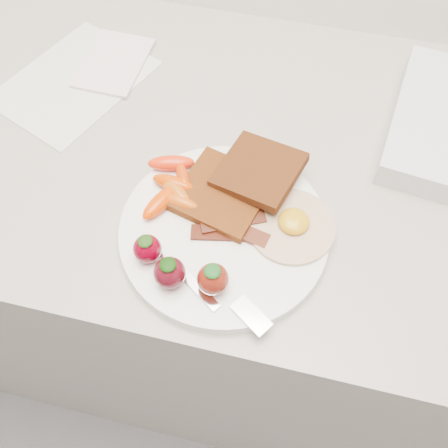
# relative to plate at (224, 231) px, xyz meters

# --- Properties ---
(counter) EXTENTS (2.00, 0.60, 0.90)m
(counter) POSITION_rel_plate_xyz_m (-0.01, 0.15, -0.46)
(counter) COLOR gray
(counter) RESTS_ON ground
(plate) EXTENTS (0.27, 0.27, 0.02)m
(plate) POSITION_rel_plate_xyz_m (0.00, 0.00, 0.00)
(plate) COLOR white
(plate) RESTS_ON counter
(toast_lower) EXTENTS (0.13, 0.13, 0.01)m
(toast_lower) POSITION_rel_plate_xyz_m (-0.01, 0.05, 0.02)
(toast_lower) COLOR #380F03
(toast_lower) RESTS_ON plate
(toast_upper) EXTENTS (0.13, 0.12, 0.02)m
(toast_upper) POSITION_rel_plate_xyz_m (0.03, 0.08, 0.03)
(toast_upper) COLOR black
(toast_upper) RESTS_ON toast_lower
(fried_egg) EXTENTS (0.12, 0.12, 0.02)m
(fried_egg) POSITION_rel_plate_xyz_m (0.08, 0.02, 0.01)
(fried_egg) COLOR beige
(fried_egg) RESTS_ON plate
(bacon_strips) EXTENTS (0.10, 0.06, 0.01)m
(bacon_strips) POSITION_rel_plate_xyz_m (0.01, -0.00, 0.01)
(bacon_strips) COLOR black
(bacon_strips) RESTS_ON plate
(baby_carrots) EXTENTS (0.09, 0.12, 0.02)m
(baby_carrots) POSITION_rel_plate_xyz_m (-0.08, 0.04, 0.02)
(baby_carrots) COLOR #CE3D00
(baby_carrots) RESTS_ON plate
(strawberries) EXTENTS (0.12, 0.06, 0.05)m
(strawberries) POSITION_rel_plate_xyz_m (-0.04, -0.08, 0.03)
(strawberries) COLOR #630011
(strawberries) RESTS_ON plate
(fork) EXTENTS (0.17, 0.09, 0.00)m
(fork) POSITION_rel_plate_xyz_m (0.01, -0.09, 0.01)
(fork) COLOR white
(fork) RESTS_ON plate
(paper_sheet) EXTENTS (0.25, 0.28, 0.00)m
(paper_sheet) POSITION_rel_plate_xyz_m (-0.30, 0.22, -0.01)
(paper_sheet) COLOR silver
(paper_sheet) RESTS_ON counter
(notepad) EXTENTS (0.10, 0.14, 0.01)m
(notepad) POSITION_rel_plate_xyz_m (-0.25, 0.27, -0.00)
(notepad) COLOR silver
(notepad) RESTS_ON paper_sheet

